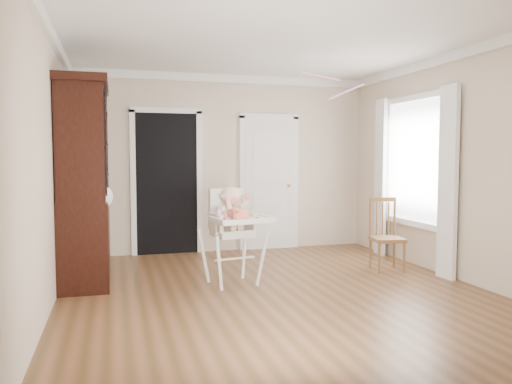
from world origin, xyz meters
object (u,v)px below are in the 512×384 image
object	(u,v)px
cake	(241,214)
sippy_cup	(219,212)
china_cabinet	(84,183)
high_chair	(233,224)
dining_chair	(386,237)

from	to	relation	value
cake	sippy_cup	distance (m)	0.25
sippy_cup	china_cabinet	size ratio (longest dim) A/B	0.07
sippy_cup	china_cabinet	xyz separation A→B (m)	(-1.43, 0.70, 0.31)
high_chair	sippy_cup	distance (m)	0.28
high_chair	china_cabinet	distance (m)	1.77
cake	high_chair	bearing A→B (deg)	97.43
cake	dining_chair	bearing A→B (deg)	11.28
high_chair	dining_chair	distance (m)	2.07
cake	dining_chair	size ratio (longest dim) A/B	0.25
high_chair	china_cabinet	bearing A→B (deg)	150.08
high_chair	cake	bearing A→B (deg)	-93.13
china_cabinet	dining_chair	world-z (taller)	china_cabinet
china_cabinet	dining_chair	xyz separation A→B (m)	(3.67, -0.42, -0.72)
high_chair	dining_chair	size ratio (longest dim) A/B	1.20
china_cabinet	sippy_cup	bearing A→B (deg)	-26.24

